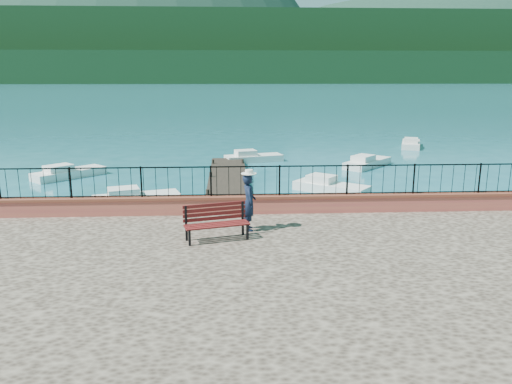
{
  "coord_description": "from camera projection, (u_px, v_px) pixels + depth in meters",
  "views": [
    {
      "loc": [
        -1.9,
        -11.9,
        5.61
      ],
      "look_at": [
        -1.15,
        2.0,
        2.3
      ],
      "focal_mm": 35.0,
      "sensor_mm": 36.0,
      "label": 1
    }
  ],
  "objects": [
    {
      "name": "dock",
      "position": [
        228.0,
        188.0,
        24.47
      ],
      "size": [
        2.0,
        16.0,
        0.3
      ],
      "primitive_type": "cube",
      "color": "#2D231C",
      "rests_on": "ground"
    },
    {
      "name": "boat_2",
      "position": [
        368.0,
        160.0,
        30.81
      ],
      "size": [
        3.65,
        3.8,
        0.8
      ],
      "primitive_type": "cube",
      "rotation": [
        0.0,
        0.0,
        0.83
      ],
      "color": "silver",
      "rests_on": "ground"
    },
    {
      "name": "parapet",
      "position": [
        288.0,
        204.0,
        16.2
      ],
      "size": [
        28.0,
        0.46,
        0.58
      ],
      "primitive_type": "cube",
      "color": "#B95F42",
      "rests_on": "promenade"
    },
    {
      "name": "companion_hill",
      "position": [
        423.0,
        79.0,
        568.51
      ],
      "size": [
        448.0,
        384.0,
        180.0
      ],
      "primitive_type": "ellipsoid",
      "color": "#142D23",
      "rests_on": "ground"
    },
    {
      "name": "person",
      "position": [
        249.0,
        202.0,
        14.27
      ],
      "size": [
        0.45,
        0.64,
        1.65
      ],
      "primitive_type": "imported",
      "rotation": [
        0.0,
        0.0,
        1.66
      ],
      "color": "black",
      "rests_on": "promenade"
    },
    {
      "name": "boat_0",
      "position": [
        137.0,
        195.0,
        21.91
      ],
      "size": [
        3.93,
        2.37,
        0.8
      ],
      "primitive_type": "cube",
      "rotation": [
        0.0,
        0.0,
        0.31
      ],
      "color": "silver",
      "rests_on": "ground"
    },
    {
      "name": "foothills",
      "position": [
        231.0,
        50.0,
        357.58
      ],
      "size": [
        900.0,
        120.0,
        44.0
      ],
      "primitive_type": "cube",
      "color": "black",
      "rests_on": "ground"
    },
    {
      "name": "railing",
      "position": [
        289.0,
        181.0,
        16.03
      ],
      "size": [
        27.0,
        0.05,
        0.95
      ],
      "primitive_type": "cube",
      "color": "black",
      "rests_on": "parapet"
    },
    {
      "name": "park_bench",
      "position": [
        217.0,
        229.0,
        13.52
      ],
      "size": [
        1.84,
        1.01,
        0.97
      ],
      "rotation": [
        0.0,
        0.0,
        0.26
      ],
      "color": "black",
      "rests_on": "promenade"
    },
    {
      "name": "ground",
      "position": [
        304.0,
        295.0,
        12.96
      ],
      "size": [
        2000.0,
        2000.0,
        0.0
      ],
      "primitive_type": "plane",
      "color": "#19596B",
      "rests_on": "ground"
    },
    {
      "name": "boat_1",
      "position": [
        331.0,
        184.0,
        24.15
      ],
      "size": [
        3.65,
        3.27,
        0.8
      ],
      "primitive_type": "cube",
      "rotation": [
        0.0,
        0.0,
        -0.67
      ],
      "color": "white",
      "rests_on": "ground"
    },
    {
      "name": "boat_4",
      "position": [
        254.0,
        155.0,
        32.6
      ],
      "size": [
        3.93,
        2.23,
        0.8
      ],
      "primitive_type": "cube",
      "rotation": [
        0.0,
        0.0,
        0.26
      ],
      "color": "silver",
      "rests_on": "ground"
    },
    {
      "name": "boat_5",
      "position": [
        411.0,
        142.0,
        39.0
      ],
      "size": [
        2.53,
        3.96,
        0.8
      ],
      "primitive_type": "cube",
      "rotation": [
        0.0,
        0.0,
        1.21
      ],
      "color": "silver",
      "rests_on": "ground"
    },
    {
      "name": "far_forest",
      "position": [
        231.0,
        68.0,
        302.3
      ],
      "size": [
        900.0,
        60.0,
        18.0
      ],
      "primitive_type": "cube",
      "color": "black",
      "rests_on": "ground"
    },
    {
      "name": "hat",
      "position": [
        249.0,
        172.0,
        14.06
      ],
      "size": [
        0.44,
        0.44,
        0.12
      ],
      "primitive_type": "cylinder",
      "color": "white",
      "rests_on": "person"
    },
    {
      "name": "boat_3",
      "position": [
        69.0,
        170.0,
        27.58
      ],
      "size": [
        3.69,
        3.7,
        0.8
      ],
      "primitive_type": "cube",
      "rotation": [
        0.0,
        0.0,
        0.79
      ],
      "color": "white",
      "rests_on": "ground"
    }
  ]
}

